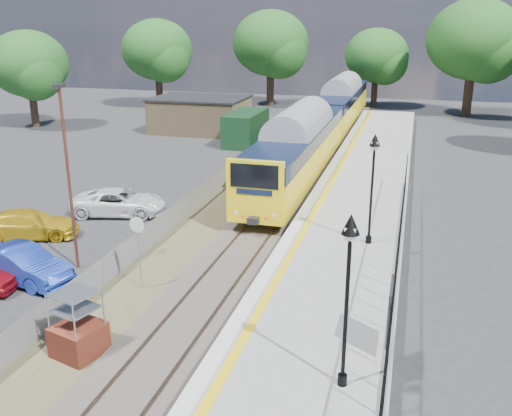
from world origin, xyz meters
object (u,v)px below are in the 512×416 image
at_px(victorian_lamp_south, 349,262).
at_px(train, 325,119).
at_px(car_yellow, 29,224).
at_px(car_white, 119,202).
at_px(victorian_lamp_north, 374,163).
at_px(brick_plinth, 77,325).
at_px(car_blue, 22,265).
at_px(speed_sign, 138,241).
at_px(carpark_lamp, 68,168).

bearing_deg(victorian_lamp_south, train, 99.80).
distance_m(car_yellow, car_white, 4.79).
distance_m(victorian_lamp_north, brick_plinth, 12.62).
distance_m(victorian_lamp_south, brick_plinth, 8.67).
bearing_deg(victorian_lamp_north, car_yellow, -175.44).
xyz_separation_m(car_blue, car_white, (-0.29, 8.27, -0.03)).
bearing_deg(car_white, victorian_lamp_north, -115.66).
xyz_separation_m(train, car_blue, (-7.47, -27.22, -1.64)).
xyz_separation_m(victorian_lamp_north, car_white, (-13.06, 2.88, -3.63)).
height_order(speed_sign, car_blue, speed_sign).
distance_m(victorian_lamp_south, train, 32.37).
bearing_deg(victorian_lamp_south, speed_sign, 147.98).
distance_m(speed_sign, car_blue, 4.98).
distance_m(speed_sign, carpark_lamp, 4.29).
height_order(train, car_white, train).
relative_size(speed_sign, car_yellow, 0.65).
xyz_separation_m(speed_sign, car_white, (-5.07, 7.76, -1.34)).
bearing_deg(train, brick_plinth, -94.58).
bearing_deg(victorian_lamp_north, train, 103.64).
xyz_separation_m(victorian_lamp_south, brick_plinth, (-8.00, 0.63, -3.27)).
relative_size(train, brick_plinth, 19.09).
bearing_deg(brick_plinth, carpark_lamp, 122.64).
bearing_deg(car_white, carpark_lamp, -179.48).
xyz_separation_m(train, car_white, (-7.76, -18.96, -1.67)).
relative_size(brick_plinth, car_yellow, 0.47).
relative_size(victorian_lamp_south, victorian_lamp_north, 1.00).
xyz_separation_m(victorian_lamp_south, speed_sign, (-8.19, 5.12, -2.29)).
height_order(victorian_lamp_south, victorian_lamp_north, same).
bearing_deg(brick_plinth, victorian_lamp_north, 50.23).
bearing_deg(carpark_lamp, brick_plinth, -57.36).
bearing_deg(carpark_lamp, car_white, 103.75).
height_order(train, car_blue, train).
xyz_separation_m(speed_sign, carpark_lamp, (-3.47, 1.22, 2.21)).
distance_m(victorian_lamp_north, speed_sign, 9.63).
bearing_deg(car_white, victorian_lamp_south, -147.39).
bearing_deg(train, carpark_lamp, -103.58).
relative_size(speed_sign, carpark_lamp, 0.39).
xyz_separation_m(brick_plinth, car_yellow, (-7.71, 8.13, -0.37)).
height_order(car_yellow, car_white, car_white).
bearing_deg(train, car_white, -112.26).
distance_m(victorian_lamp_south, victorian_lamp_north, 10.00).
distance_m(brick_plinth, speed_sign, 4.60).
bearing_deg(victorian_lamp_south, brick_plinth, 175.51).
bearing_deg(victorian_lamp_north, car_white, 167.56).
height_order(victorian_lamp_south, brick_plinth, victorian_lamp_south).
xyz_separation_m(victorian_lamp_south, carpark_lamp, (-11.66, 6.34, -0.08)).
distance_m(victorian_lamp_north, car_yellow, 15.98).
bearing_deg(carpark_lamp, car_blue, -127.13).
relative_size(carpark_lamp, car_white, 1.55).
distance_m(victorian_lamp_south, car_yellow, 18.36).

